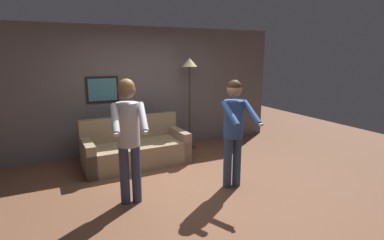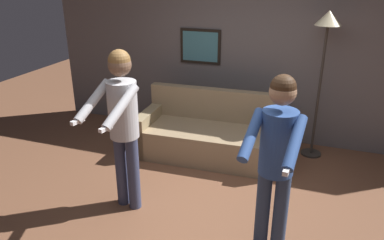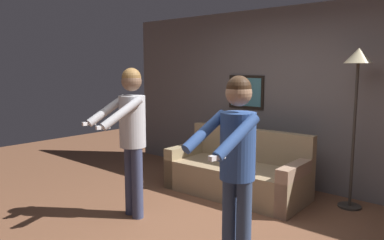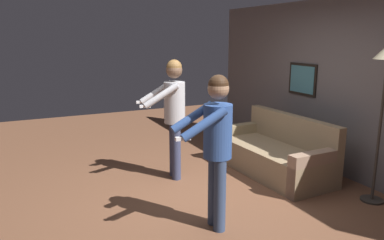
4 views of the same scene
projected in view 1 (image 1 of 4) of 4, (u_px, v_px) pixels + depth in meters
ground_plane at (184, 187)px, 4.67m from camera, size 12.00×12.00×0.00m
back_wall_assembly at (140, 90)px, 6.32m from camera, size 6.40×0.09×2.60m
couch at (136, 150)px, 5.63m from camera, size 1.93×0.92×0.87m
torchiere_lamp at (190, 74)px, 6.35m from camera, size 0.33×0.33×1.96m
person_standing_left at (128, 130)px, 3.97m from camera, size 0.51×0.70×1.73m
person_standing_right at (234, 124)px, 4.50m from camera, size 0.48×0.68×1.67m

